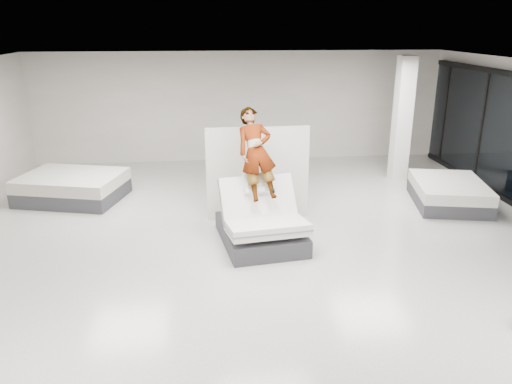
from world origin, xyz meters
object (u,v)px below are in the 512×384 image
Objects in this scene: hero_bed at (261,225)px; column at (402,120)px; flat_bed_left_far at (72,187)px; flat_bed_right_far at (449,193)px; person at (257,173)px; remote at (273,190)px; divider_panel at (258,173)px.

column is at bearing 42.04° from hero_bed.
column reaches higher than flat_bed_left_far.
hero_bed is 4.80m from flat_bed_right_far.
column is at bearing 103.13° from flat_bed_right_far.
hero_bed reaches higher than flat_bed_right_far.
person is 5.26m from column.
column reaches higher than hero_bed.
flat_bed_right_far is at bearing -7.99° from flat_bed_left_far.
remote is 0.06× the size of flat_bed_right_far.
column is (4.04, 3.64, 1.23)m from hero_bed.
remote is (0.22, 0.03, 0.68)m from hero_bed.
flat_bed_right_far is at bearing 8.21° from person.
remote is 1.33m from divider_panel.
column is at bearing 30.76° from person.
hero_bed is at bearing -137.96° from column.
flat_bed_left_far is (-4.20, 1.54, -0.67)m from divider_panel.
column is at bearing 35.26° from remote.
person is at bearing -98.04° from divider_panel.
remote is 0.04× the size of column.
divider_panel reaches higher than hero_bed.
hero_bed is 0.97m from person.
person is 12.76× the size of remote.
remote is at bearing -84.75° from divider_panel.
divider_panel is 4.52m from flat_bed_left_far.
person is 0.79× the size of flat_bed_right_far.
hero_bed is 1.15× the size of person.
flat_bed_left_far is 8.30m from column.
remote is at bearing -158.92° from flat_bed_right_far.
person is at bearing -31.99° from flat_bed_left_far.
hero_bed is 0.64× the size of column.
divider_panel is at bearing -175.69° from flat_bed_right_far.
divider_panel is 0.95× the size of flat_bed_right_far.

